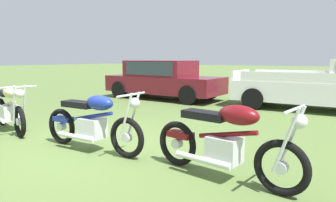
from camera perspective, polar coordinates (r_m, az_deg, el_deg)
ground_plane at (r=5.27m, az=-14.55°, el=-8.74°), size 120.00×120.00×0.00m
motorcycle_cream at (r=7.04m, az=-28.07°, el=-1.19°), size 2.01×0.83×1.02m
motorcycle_blue at (r=5.02m, az=-14.28°, el=-3.95°), size 2.11×0.64×1.02m
motorcycle_maroon at (r=3.80m, az=10.78°, el=-7.62°), size 2.10×0.64×1.02m
car_burgundy at (r=11.23m, az=-1.05°, el=4.52°), size 4.44×1.83×1.43m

